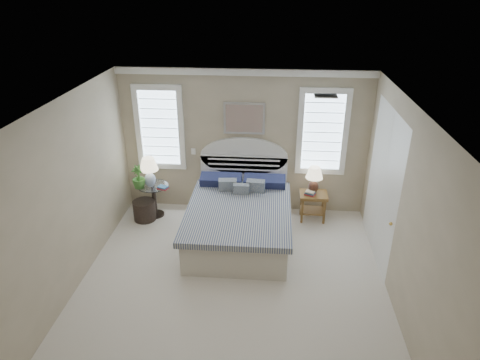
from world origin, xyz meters
name	(u,v)px	position (x,y,z in m)	size (l,w,h in m)	color
floor	(231,291)	(0.00, 0.00, 0.00)	(4.50, 5.00, 0.01)	beige
ceiling	(229,109)	(0.00, 0.00, 2.70)	(4.50, 5.00, 0.01)	silver
wall_back	(244,143)	(0.00, 2.50, 1.35)	(4.50, 0.02, 2.70)	tan
wall_left	(64,203)	(-2.25, 0.00, 1.35)	(0.02, 5.00, 2.70)	tan
wall_right	(406,217)	(2.25, 0.00, 1.35)	(0.02, 5.00, 2.70)	tan
crown_molding	(244,72)	(0.00, 2.46, 2.64)	(4.50, 0.08, 0.12)	white
hvac_vent	(326,96)	(1.20, 0.80, 2.68)	(0.30, 0.20, 0.02)	#B2B2B2
switch_plate	(193,151)	(-0.95, 2.48, 1.15)	(0.08, 0.01, 0.12)	white
window_left	(160,128)	(-1.55, 2.48, 1.60)	(0.90, 0.06, 1.60)	#C9E6FF
window_right	(323,132)	(1.40, 2.48, 1.60)	(0.90, 0.06, 1.60)	#C9E6FF
painting	(244,119)	(0.00, 2.46, 1.82)	(0.74, 0.04, 0.58)	silver
closet_door	(383,186)	(2.23, 1.20, 1.20)	(0.02, 1.80, 2.40)	white
bed	(240,217)	(0.00, 1.46, 0.39)	(1.72, 2.28, 1.47)	beige
side_table_left	(154,197)	(-1.65, 2.05, 0.39)	(0.56, 0.56, 0.63)	black
nightstand_right	(313,201)	(1.30, 2.15, 0.39)	(0.50, 0.40, 0.53)	brown
floor_pot	(145,210)	(-1.81, 1.89, 0.19)	(0.41, 0.41, 0.37)	black
lamp_left	(149,169)	(-1.69, 2.03, 0.97)	(0.38, 0.38, 0.56)	white
lamp_right	(314,177)	(1.29, 2.21, 0.84)	(0.32, 0.32, 0.51)	black
potted_plant	(139,177)	(-1.86, 1.93, 0.84)	(0.24, 0.24, 0.43)	#2C6F2F
books_left	(163,188)	(-1.43, 1.92, 0.65)	(0.21, 0.18, 0.05)	#A82A32
books_right	(310,193)	(1.23, 2.10, 0.56)	(0.22, 0.19, 0.07)	#A82A32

